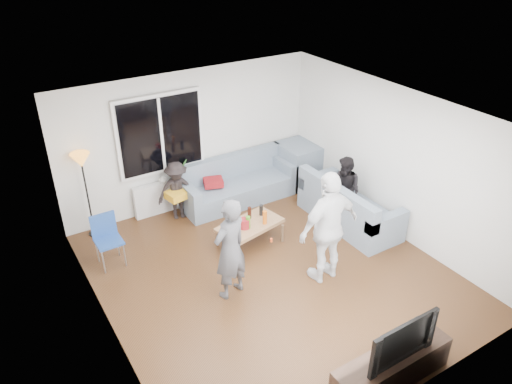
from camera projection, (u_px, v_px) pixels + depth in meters
floor at (271, 274)px, 7.82m from camera, size 5.00×5.50×0.04m
ceiling at (274, 116)px, 6.53m from camera, size 5.00×5.50×0.04m
wall_back at (190, 139)px, 9.23m from camera, size 5.00×0.04×2.60m
wall_front at (419, 316)px, 5.12m from camera, size 5.00×0.04×2.60m
wall_left at (100, 257)px, 6.01m from camera, size 0.04×5.50×2.60m
wall_right at (396, 162)px, 8.34m from camera, size 0.04×5.50×2.60m
window_frame at (160, 134)px, 8.77m from camera, size 1.62×0.06×1.47m
window_glass at (161, 135)px, 8.74m from camera, size 1.50×0.02×1.35m
window_mullion at (162, 135)px, 8.73m from camera, size 0.05×0.03×1.35m
radiator at (167, 196)px, 9.34m from camera, size 1.30×0.12×0.62m
potted_plant at (183, 168)px, 9.24m from camera, size 0.23×0.20×0.37m
vase at (163, 179)px, 9.10m from camera, size 0.19×0.19×0.16m
sofa_back_section at (238, 181)px, 9.62m from camera, size 2.30×0.85×0.85m
sofa_right_section at (350, 202)px, 8.89m from camera, size 2.00×0.85×0.85m
sofa_corner at (301, 163)px, 10.32m from camera, size 0.85×0.85×0.85m
cushion_yellow at (177, 195)px, 8.97m from camera, size 0.43×0.39×0.14m
cushion_red at (213, 182)px, 9.39m from camera, size 0.44×0.40×0.13m
coffee_table at (250, 233)px, 8.42m from camera, size 1.20×0.80×0.40m
pitcher at (245, 224)px, 8.17m from camera, size 0.17×0.17×0.17m
side_chair at (109, 242)px, 7.80m from camera, size 0.40×0.40×0.86m
floor_lamp at (88, 196)px, 8.38m from camera, size 0.32×0.32×1.56m
player_left at (230, 249)px, 7.00m from camera, size 0.67×0.53×1.60m
player_right at (329, 227)px, 7.29m from camera, size 1.08×0.48×1.82m
spectator_right at (345, 190)px, 8.91m from camera, size 0.54×0.65×1.24m
spectator_back at (177, 191)px, 8.99m from camera, size 0.79×0.54×1.13m
tv_console at (391, 368)px, 5.88m from camera, size 1.60×0.40×0.44m
television at (397, 337)px, 5.63m from camera, size 0.99×0.13×0.57m
bottle_c at (249, 213)px, 8.42m from camera, size 0.07×0.07×0.21m
bottle_e at (261, 210)px, 8.52m from camera, size 0.07×0.07×0.19m
bottle_b at (248, 222)px, 8.16m from camera, size 0.08×0.08×0.22m
bottle_d at (265, 217)px, 8.27m from camera, size 0.07×0.07×0.24m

